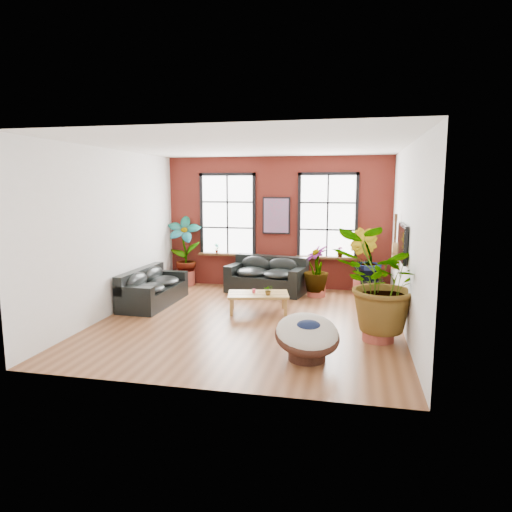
{
  "coord_description": "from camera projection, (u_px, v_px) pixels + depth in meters",
  "views": [
    {
      "loc": [
        2.01,
        -8.8,
        2.73
      ],
      "look_at": [
        0.0,
        0.6,
        1.25
      ],
      "focal_mm": 32.0,
      "sensor_mm": 36.0,
      "label": 1
    }
  ],
  "objects": [
    {
      "name": "sill_plant_right",
      "position": [
        340.0,
        252.0,
        11.85
      ],
      "size": [
        0.19,
        0.19,
        0.27
      ],
      "primitive_type": "imported",
      "rotation": [
        0.0,
        0.0,
        3.49
      ],
      "color": "#1A4C14",
      "rests_on": "room"
    },
    {
      "name": "floor_plant_mid",
      "position": [
        316.0,
        269.0,
        11.28
      ],
      "size": [
        0.86,
        0.86,
        1.13
      ],
      "primitive_type": "imported",
      "rotation": [
        0.0,
        0.0,
        5.2
      ],
      "color": "#1A4C14",
      "rests_on": "ground"
    },
    {
      "name": "tv_wall_unit",
      "position": [
        400.0,
        246.0,
        9.07
      ],
      "size": [
        0.13,
        1.86,
        1.2
      ],
      "color": "black",
      "rests_on": "room"
    },
    {
      "name": "floor_plant_back_right",
      "position": [
        365.0,
        259.0,
        11.37
      ],
      "size": [
        1.08,
        1.04,
        1.53
      ],
      "primitive_type": "imported",
      "rotation": [
        0.0,
        0.0,
        2.53
      ],
      "color": "#1A4C14",
      "rests_on": "ground"
    },
    {
      "name": "table_plant",
      "position": [
        268.0,
        290.0,
        9.74
      ],
      "size": [
        0.23,
        0.21,
        0.22
      ],
      "primitive_type": "imported",
      "rotation": [
        0.0,
        0.0,
        0.21
      ],
      "color": "#1A4C14",
      "rests_on": "coffee_table"
    },
    {
      "name": "sill_plant_left",
      "position": [
        217.0,
        248.0,
        12.54
      ],
      "size": [
        0.17,
        0.17,
        0.27
      ],
      "primitive_type": "imported",
      "rotation": [
        0.0,
        0.0,
        0.79
      ],
      "color": "#1A4C14",
      "rests_on": "room"
    },
    {
      "name": "poster",
      "position": [
        276.0,
        216.0,
        12.11
      ],
      "size": [
        0.74,
        0.06,
        0.98
      ],
      "color": "black",
      "rests_on": "room"
    },
    {
      "name": "sofa_left",
      "position": [
        152.0,
        288.0,
        10.6
      ],
      "size": [
        0.92,
        2.1,
        0.82
      ],
      "rotation": [
        0.0,
        0.0,
        1.55
      ],
      "color": "black",
      "rests_on": "ground"
    },
    {
      "name": "pot_right_wall",
      "position": [
        378.0,
        329.0,
        8.11
      ],
      "size": [
        0.63,
        0.63,
        0.41
      ],
      "rotation": [
        0.0,
        0.0,
        -0.14
      ],
      "color": "#9F4134",
      "rests_on": "ground"
    },
    {
      "name": "coffee_table",
      "position": [
        258.0,
        296.0,
        9.92
      ],
      "size": [
        1.43,
        1.01,
        0.5
      ],
      "rotation": [
        0.0,
        0.0,
        0.22
      ],
      "color": "olive",
      "rests_on": "ground"
    },
    {
      "name": "sofa_back",
      "position": [
        267.0,
        276.0,
        11.81
      ],
      "size": [
        2.14,
        1.34,
        0.91
      ],
      "rotation": [
        0.0,
        0.0,
        -0.2
      ],
      "color": "black",
      "rests_on": "ground"
    },
    {
      "name": "pot_back_right",
      "position": [
        364.0,
        287.0,
        11.49
      ],
      "size": [
        0.68,
        0.68,
        0.4
      ],
      "rotation": [
        0.0,
        0.0,
        -0.27
      ],
      "color": "#9F4134",
      "rests_on": "ground"
    },
    {
      "name": "media_box",
      "position": [
        372.0,
        289.0,
        11.2
      ],
      "size": [
        0.57,
        0.49,
        0.44
      ],
      "rotation": [
        0.0,
        0.0,
        -0.09
      ],
      "color": "black",
      "rests_on": "ground"
    },
    {
      "name": "pot_mid",
      "position": [
        316.0,
        290.0,
        11.38
      ],
      "size": [
        0.52,
        0.52,
        0.33
      ],
      "rotation": [
        0.0,
        0.0,
        -0.17
      ],
      "color": "#9F4134",
      "rests_on": "ground"
    },
    {
      "name": "papasan_chair",
      "position": [
        307.0,
        336.0,
        7.18
      ],
      "size": [
        1.31,
        1.31,
        0.77
      ],
      "rotation": [
        0.0,
        0.0,
        0.34
      ],
      "color": "#391D14",
      "rests_on": "ground"
    },
    {
      "name": "pot_back_left",
      "position": [
        185.0,
        278.0,
        12.71
      ],
      "size": [
        0.59,
        0.59,
        0.41
      ],
      "rotation": [
        0.0,
        0.0,
        0.06
      ],
      "color": "#9F4134",
      "rests_on": "ground"
    },
    {
      "name": "room",
      "position": [
        251.0,
        235.0,
        9.21
      ],
      "size": [
        6.04,
        6.54,
        3.54
      ],
      "color": "brown",
      "rests_on": "ground"
    },
    {
      "name": "floor_plant_back_left",
      "position": [
        184.0,
        248.0,
        12.54
      ],
      "size": [
        1.03,
        0.78,
        1.77
      ],
      "primitive_type": "imported",
      "rotation": [
        0.0,
        0.0,
        0.17
      ],
      "color": "#1A4C14",
      "rests_on": "ground"
    },
    {
      "name": "floor_plant_right_wall",
      "position": [
        379.0,
        282.0,
        7.98
      ],
      "size": [
        1.83,
        1.65,
        1.81
      ],
      "primitive_type": "imported",
      "rotation": [
        0.0,
        0.0,
        3.3
      ],
      "color": "#1A4C14",
      "rests_on": "ground"
    }
  ]
}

